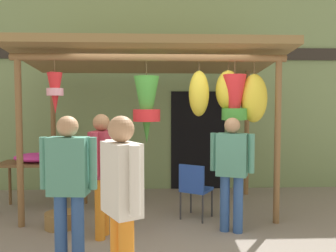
# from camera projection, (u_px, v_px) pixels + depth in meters

# --- Properties ---
(ground_plane) EXTENTS (30.00, 30.00, 0.00)m
(ground_plane) POSITION_uv_depth(u_px,v_px,m) (162.00, 229.00, 4.82)
(ground_plane) COLOR gray
(shop_facade) EXTENTS (10.79, 0.29, 4.46)m
(shop_facade) POSITION_uv_depth(u_px,v_px,m) (159.00, 81.00, 7.15)
(shop_facade) COLOR #7A9360
(shop_facade) RESTS_ON ground_plane
(market_stall_canopy) EXTENTS (4.16, 2.15, 2.67)m
(market_stall_canopy) POSITION_uv_depth(u_px,v_px,m) (163.00, 73.00, 5.47)
(market_stall_canopy) COLOR brown
(market_stall_canopy) RESTS_ON ground_plane
(display_table) EXTENTS (1.40, 0.61, 0.78)m
(display_table) POSITION_uv_depth(u_px,v_px,m) (43.00, 167.00, 5.75)
(display_table) COLOR brown
(display_table) RESTS_ON ground_plane
(flower_heap_on_table) EXTENTS (0.76, 0.53, 0.15)m
(flower_heap_on_table) POSITION_uv_depth(u_px,v_px,m) (38.00, 157.00, 5.75)
(flower_heap_on_table) COLOR #D13399
(flower_heap_on_table) RESTS_ON display_table
(folding_chair) EXTENTS (0.55, 0.55, 0.84)m
(folding_chair) POSITION_uv_depth(u_px,v_px,m) (194.00, 186.00, 5.20)
(folding_chair) COLOR #2347A8
(folding_chair) RESTS_ON ground_plane
(wicker_basket_by_table) EXTENTS (0.43, 0.43, 0.22)m
(wicker_basket_by_table) POSITION_uv_depth(u_px,v_px,m) (60.00, 220.00, 4.86)
(wicker_basket_by_table) COLOR olive
(wicker_basket_by_table) RESTS_ON ground_plane
(wicker_basket_spare) EXTENTS (0.37, 0.37, 0.24)m
(wicker_basket_spare) POSITION_uv_depth(u_px,v_px,m) (111.00, 200.00, 5.86)
(wicker_basket_spare) COLOR brown
(wicker_basket_spare) RESTS_ON ground_plane
(vendor_in_orange) EXTENTS (0.59, 0.25, 1.61)m
(vendor_in_orange) POSITION_uv_depth(u_px,v_px,m) (69.00, 180.00, 3.57)
(vendor_in_orange) COLOR #2D5193
(vendor_in_orange) RESTS_ON ground_plane
(customer_foreground) EXTENTS (0.39, 0.53, 1.63)m
(customer_foreground) POSITION_uv_depth(u_px,v_px,m) (122.00, 196.00, 2.89)
(customer_foreground) COLOR orange
(customer_foreground) RESTS_ON ground_plane
(shopper_by_bananas) EXTENTS (0.29, 0.59, 1.60)m
(shopper_by_bananas) POSITION_uv_depth(u_px,v_px,m) (102.00, 165.00, 4.47)
(shopper_by_bananas) COLOR orange
(shopper_by_bananas) RESTS_ON ground_plane
(passerby_at_right) EXTENTS (0.55, 0.36, 1.55)m
(passerby_at_right) POSITION_uv_depth(u_px,v_px,m) (232.00, 165.00, 4.66)
(passerby_at_right) COLOR #2D5193
(passerby_at_right) RESTS_ON ground_plane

